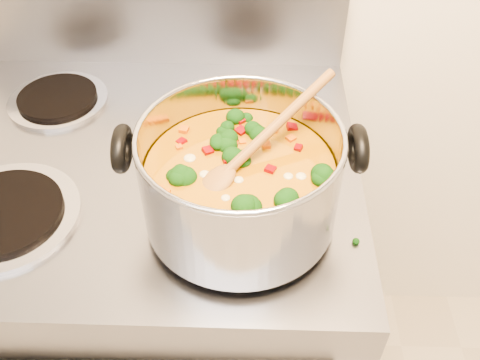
% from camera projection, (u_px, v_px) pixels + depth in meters
% --- Properties ---
extents(electric_range, '(0.78, 0.70, 1.08)m').
position_uv_depth(electric_range, '(164.00, 298.00, 1.26)').
color(electric_range, gray).
rests_on(electric_range, ground).
extents(stockpot, '(0.34, 0.29, 0.17)m').
position_uv_depth(stockpot, '(240.00, 180.00, 0.77)').
color(stockpot, '#A8A9B1').
rests_on(stockpot, electric_range).
extents(wooden_spoon, '(0.21, 0.20, 0.10)m').
position_uv_depth(wooden_spoon, '(247.00, 153.00, 0.75)').
color(wooden_spoon, olive).
rests_on(wooden_spoon, stockpot).
extents(cooktop_crumbs, '(0.10, 0.36, 0.01)m').
position_uv_depth(cooktop_crumbs, '(171.00, 266.00, 0.77)').
color(cooktop_crumbs, black).
rests_on(cooktop_crumbs, electric_range).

